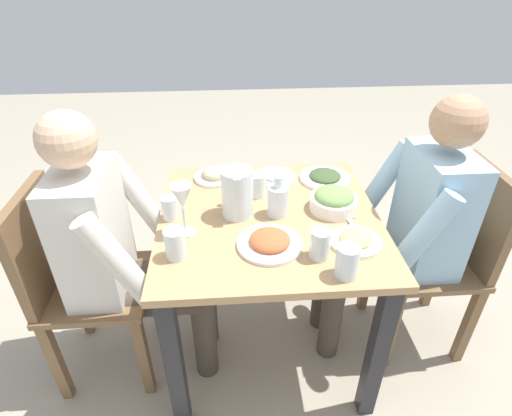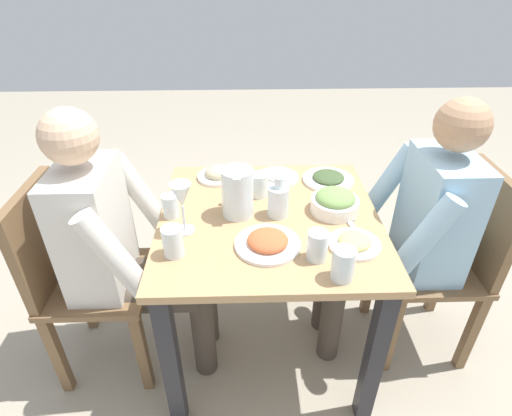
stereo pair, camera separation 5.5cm
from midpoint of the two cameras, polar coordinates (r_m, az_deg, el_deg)
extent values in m
plane|color=#9E937F|center=(2.06, 0.67, -17.97)|extent=(8.00, 8.00, 0.00)
cube|color=tan|center=(1.57, 0.83, -1.54)|extent=(0.84, 0.84, 0.03)
cube|color=#232328|center=(1.63, 15.56, -18.93)|extent=(0.06, 0.06, 0.69)
cube|color=#232328|center=(2.13, 9.76, -3.55)|extent=(0.06, 0.06, 0.69)
cube|color=#232328|center=(1.58, -12.32, -20.71)|extent=(0.06, 0.06, 0.69)
cube|color=#232328|center=(2.09, -10.16, -4.41)|extent=(0.06, 0.06, 0.69)
cube|color=brown|center=(2.04, 26.78, -14.41)|extent=(0.04, 0.04, 0.43)
cube|color=brown|center=(2.24, 22.90, -8.25)|extent=(0.04, 0.04, 0.43)
cube|color=brown|center=(1.90, 17.52, -15.91)|extent=(0.04, 0.04, 0.43)
cube|color=brown|center=(2.12, 14.53, -9.11)|extent=(0.04, 0.04, 0.43)
cube|color=brown|center=(1.92, 21.79, -6.85)|extent=(0.40, 0.40, 0.03)
cube|color=brown|center=(1.88, 28.14, -1.06)|extent=(0.38, 0.04, 0.42)
cube|color=brown|center=(2.11, -23.94, -11.52)|extent=(0.04, 0.04, 0.43)
cube|color=brown|center=(1.90, -26.90, -18.60)|extent=(0.04, 0.04, 0.43)
cube|color=brown|center=(2.02, -14.68, -11.67)|extent=(0.04, 0.04, 0.43)
cube|color=brown|center=(1.80, -16.30, -19.28)|extent=(0.04, 0.04, 0.43)
cube|color=brown|center=(1.79, -21.93, -10.14)|extent=(0.40, 0.40, 0.03)
cube|color=brown|center=(1.72, -29.14, -4.51)|extent=(0.38, 0.04, 0.42)
cube|color=#9EC6E0|center=(1.76, 22.64, -0.32)|extent=(0.32, 0.20, 0.50)
sphere|color=tan|center=(1.60, 25.47, 10.81)|extent=(0.19, 0.19, 0.19)
cylinder|color=#473D33|center=(1.79, 16.25, -9.60)|extent=(0.11, 0.38, 0.11)
cylinder|color=#473D33|center=(1.88, 9.63, -14.61)|extent=(0.10, 0.10, 0.46)
cylinder|color=#9EC6E0|center=(1.54, 21.05, -3.84)|extent=(0.08, 0.23, 0.37)
cylinder|color=#473D33|center=(1.91, 14.69, -6.19)|extent=(0.11, 0.38, 0.11)
cylinder|color=#473D33|center=(1.99, 8.58, -11.02)|extent=(0.10, 0.10, 0.46)
cylinder|color=#9EC6E0|center=(1.85, 16.47, 3.55)|extent=(0.08, 0.23, 0.37)
cube|color=silver|center=(1.62, -22.81, -3.31)|extent=(0.32, 0.20, 0.50)
sphere|color=#DBB28E|center=(1.45, -25.93, 8.58)|extent=(0.19, 0.19, 0.19)
cylinder|color=#473D33|center=(1.81, -14.43, -8.75)|extent=(0.11, 0.38, 0.11)
cylinder|color=#473D33|center=(1.92, -7.86, -13.10)|extent=(0.10, 0.10, 0.46)
cylinder|color=silver|center=(1.73, -16.90, 1.38)|extent=(0.08, 0.23, 0.37)
cylinder|color=#473D33|center=(1.68, -15.24, -12.59)|extent=(0.11, 0.38, 0.11)
cylinder|color=#473D33|center=(1.80, -8.10, -17.00)|extent=(0.10, 0.10, 0.46)
cylinder|color=silver|center=(1.41, -19.74, -7.15)|extent=(0.08, 0.23, 0.37)
cylinder|color=silver|center=(1.53, -3.67, 2.10)|extent=(0.12, 0.12, 0.19)
cube|color=silver|center=(1.59, -3.74, 3.79)|extent=(0.02, 0.02, 0.11)
cube|color=silver|center=(1.44, -3.75, 3.84)|extent=(0.04, 0.03, 0.02)
cylinder|color=white|center=(1.61, 9.81, 0.63)|extent=(0.18, 0.18, 0.05)
ellipsoid|color=#759951|center=(1.59, 9.93, 1.70)|extent=(0.15, 0.15, 0.06)
cylinder|color=white|center=(1.46, 12.67, -4.60)|extent=(0.18, 0.18, 0.01)
ellipsoid|color=#E0C670|center=(1.45, 12.74, -4.12)|extent=(0.11, 0.11, 0.04)
cylinder|color=white|center=(1.83, -6.65, 4.29)|extent=(0.18, 0.18, 0.01)
ellipsoid|color=#B7AD89|center=(1.82, -6.69, 4.83)|extent=(0.11, 0.11, 0.06)
cylinder|color=white|center=(1.81, 1.72, 4.31)|extent=(0.19, 0.19, 0.01)
ellipsoid|color=white|center=(1.81, 1.73, 4.76)|extent=(0.12, 0.12, 0.04)
cylinder|color=white|center=(1.41, 0.82, -5.07)|extent=(0.23, 0.23, 0.01)
ellipsoid|color=#CC5B33|center=(1.40, 0.82, -4.49)|extent=(0.14, 0.14, 0.05)
cylinder|color=white|center=(1.83, 8.74, 4.11)|extent=(0.22, 0.22, 0.01)
ellipsoid|color=#3D512D|center=(1.82, 8.78, 4.51)|extent=(0.14, 0.14, 0.03)
cylinder|color=silver|center=(1.37, -12.35, -4.92)|extent=(0.07, 0.07, 0.11)
cylinder|color=silver|center=(1.29, 11.39, -7.37)|extent=(0.07, 0.07, 0.11)
cylinder|color=silver|center=(1.35, 7.78, -5.02)|extent=(0.07, 0.07, 0.10)
cylinder|color=silver|center=(1.67, -0.78, 3.22)|extent=(0.07, 0.07, 0.10)
cylinder|color=silver|center=(1.57, -12.92, -0.01)|extent=(0.06, 0.06, 0.09)
cylinder|color=silver|center=(1.50, -10.80, -3.31)|extent=(0.07, 0.07, 0.01)
cylinder|color=silver|center=(1.47, -11.01, -1.64)|extent=(0.01, 0.01, 0.10)
cone|color=silver|center=(1.42, -11.41, 1.51)|extent=(0.08, 0.08, 0.09)
cylinder|color=silver|center=(1.54, 2.05, 0.97)|extent=(0.08, 0.08, 0.12)
cylinder|color=white|center=(1.56, 2.04, 0.22)|extent=(0.07, 0.07, 0.07)
cylinder|color=silver|center=(1.50, 2.12, 3.63)|extent=(0.03, 0.03, 0.04)
cube|color=silver|center=(1.64, 10.91, 0.14)|extent=(0.17, 0.06, 0.01)
cube|color=silver|center=(1.50, 13.23, -3.62)|extent=(0.19, 0.04, 0.01)
camera|label=1|loc=(0.03, -91.02, -0.67)|focal=28.66mm
camera|label=2|loc=(0.03, 88.98, 0.67)|focal=28.66mm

